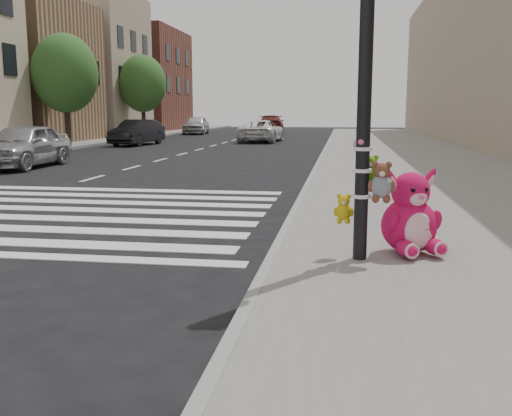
% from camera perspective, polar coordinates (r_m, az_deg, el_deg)
% --- Properties ---
extents(ground, '(120.00, 120.00, 0.00)m').
position_cam_1_polar(ground, '(5.73, -16.61, -9.78)').
color(ground, black).
rests_on(ground, ground).
extents(sidewalk_near, '(7.00, 80.00, 0.14)m').
position_cam_1_polar(sidewalk_near, '(15.20, 18.57, 2.42)').
color(sidewalk_near, slate).
rests_on(sidewalk_near, ground).
extents(sidewalk_far, '(6.00, 80.00, 0.14)m').
position_cam_1_polar(sidewalk_far, '(29.56, -23.94, 5.42)').
color(sidewalk_far, slate).
rests_on(sidewalk_far, ground).
extents(curb_edge, '(0.12, 80.00, 0.15)m').
position_cam_1_polar(curb_edge, '(15.00, 5.47, 2.79)').
color(curb_edge, gray).
rests_on(curb_edge, ground).
extents(bld_far_c, '(6.00, 8.00, 8.00)m').
position_cam_1_polar(bld_far_c, '(35.73, -21.90, 12.48)').
color(bld_far_c, '#977151').
rests_on(bld_far_c, ground).
extents(bld_far_d, '(6.00, 8.00, 10.00)m').
position_cam_1_polar(bld_far_d, '(43.80, -15.88, 13.48)').
color(bld_far_d, tan).
rests_on(bld_far_d, ground).
extents(bld_far_e, '(6.00, 10.00, 9.00)m').
position_cam_1_polar(bld_far_e, '(53.98, -10.92, 12.37)').
color(bld_far_e, brown).
rests_on(bld_far_e, ground).
extents(signal_pole, '(0.70, 0.49, 4.00)m').
position_cam_1_polar(signal_pole, '(6.68, 11.00, 8.55)').
color(signal_pole, black).
rests_on(signal_pole, sidewalk_near).
extents(tree_far_b, '(3.20, 3.20, 5.44)m').
position_cam_1_polar(tree_far_b, '(30.15, -18.56, 12.63)').
color(tree_far_b, '#382619').
rests_on(tree_far_b, sidewalk_far).
extents(tree_far_c, '(3.20, 3.20, 5.44)m').
position_cam_1_polar(tree_far_c, '(40.27, -11.28, 12.09)').
color(tree_far_c, '#382619').
rests_on(tree_far_c, sidewalk_far).
extents(pink_bunny, '(0.90, 0.96, 1.06)m').
position_cam_1_polar(pink_bunny, '(7.20, 15.21, -1.01)').
color(pink_bunny, '#D61255').
rests_on(pink_bunny, sidewalk_near).
extents(red_teddy, '(0.14, 0.11, 0.19)m').
position_cam_1_polar(red_teddy, '(7.52, 16.32, -3.25)').
color(red_teddy, red).
rests_on(red_teddy, sidewalk_near).
extents(car_silver_far, '(1.89, 4.34, 1.46)m').
position_cam_1_polar(car_silver_far, '(20.43, -22.21, 5.81)').
color(car_silver_far, '#AEADB2').
rests_on(car_silver_far, ground).
extents(car_dark_far, '(1.89, 4.30, 1.37)m').
position_cam_1_polar(car_dark_far, '(31.81, -11.79, 7.41)').
color(car_dark_far, black).
rests_on(car_dark_far, ground).
extents(car_white_near, '(2.35, 4.77, 1.30)m').
position_cam_1_polar(car_white_near, '(34.31, 0.54, 7.71)').
color(car_white_near, white).
rests_on(car_white_near, ground).
extents(car_maroon_near, '(2.62, 5.28, 1.47)m').
position_cam_1_polar(car_maroon_near, '(46.91, 1.50, 8.36)').
color(car_maroon_near, maroon).
rests_on(car_maroon_near, ground).
extents(car_silver_deep, '(2.10, 4.41, 1.45)m').
position_cam_1_polar(car_silver_deep, '(45.78, -6.01, 8.27)').
color(car_silver_deep, silver).
rests_on(car_silver_deep, ground).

